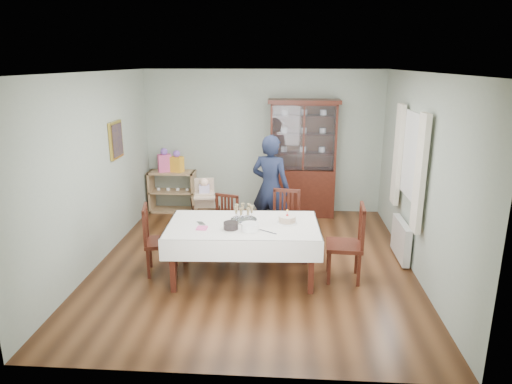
# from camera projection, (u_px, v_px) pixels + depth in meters

# --- Properties ---
(floor) EXTENTS (5.00, 5.00, 0.00)m
(floor) POSITION_uv_depth(u_px,v_px,m) (254.00, 262.00, 6.67)
(floor) COLOR #593319
(floor) RESTS_ON ground
(room_shell) EXTENTS (5.00, 5.00, 5.00)m
(room_shell) POSITION_uv_depth(u_px,v_px,m) (256.00, 141.00, 6.71)
(room_shell) COLOR #9EAA99
(room_shell) RESTS_ON floor
(dining_table) EXTENTS (2.05, 1.24, 0.76)m
(dining_table) POSITION_uv_depth(u_px,v_px,m) (243.00, 250.00, 6.14)
(dining_table) COLOR #431A10
(dining_table) RESTS_ON floor
(china_cabinet) EXTENTS (1.30, 0.48, 2.18)m
(china_cabinet) POSITION_uv_depth(u_px,v_px,m) (303.00, 157.00, 8.48)
(china_cabinet) COLOR #431A10
(china_cabinet) RESTS_ON floor
(sideboard) EXTENTS (0.90, 0.38, 0.80)m
(sideboard) POSITION_uv_depth(u_px,v_px,m) (173.00, 191.00, 8.86)
(sideboard) COLOR tan
(sideboard) RESTS_ON floor
(picture_frame) EXTENTS (0.04, 0.48, 0.58)m
(picture_frame) POSITION_uv_depth(u_px,v_px,m) (116.00, 140.00, 7.13)
(picture_frame) COLOR gold
(picture_frame) RESTS_ON room_shell
(window) EXTENTS (0.04, 1.02, 1.22)m
(window) POSITION_uv_depth(u_px,v_px,m) (413.00, 157.00, 6.39)
(window) COLOR white
(window) RESTS_ON room_shell
(curtain_left) EXTENTS (0.07, 0.30, 1.55)m
(curtain_left) POSITION_uv_depth(u_px,v_px,m) (420.00, 174.00, 5.82)
(curtain_left) COLOR silver
(curtain_left) RESTS_ON room_shell
(curtain_right) EXTENTS (0.07, 0.30, 1.55)m
(curtain_right) POSITION_uv_depth(u_px,v_px,m) (398.00, 155.00, 7.01)
(curtain_right) COLOR silver
(curtain_right) RESTS_ON room_shell
(radiator) EXTENTS (0.10, 0.80, 0.55)m
(radiator) POSITION_uv_depth(u_px,v_px,m) (401.00, 240.00, 6.74)
(radiator) COLOR white
(radiator) RESTS_ON floor
(chair_far_left) EXTENTS (0.50, 0.50, 0.88)m
(chair_far_left) POSITION_uv_depth(u_px,v_px,m) (223.00, 236.00, 6.97)
(chair_far_left) COLOR #431A10
(chair_far_left) RESTS_ON floor
(chair_far_right) EXTENTS (0.49, 0.49, 0.96)m
(chair_far_right) POSITION_uv_depth(u_px,v_px,m) (284.00, 235.00, 6.95)
(chair_far_right) COLOR #431A10
(chair_far_right) RESTS_ON floor
(chair_end_left) EXTENTS (0.51, 0.51, 0.96)m
(chair_end_left) POSITION_uv_depth(u_px,v_px,m) (161.00, 253.00, 6.30)
(chair_end_left) COLOR #431A10
(chair_end_left) RESTS_ON floor
(chair_end_right) EXTENTS (0.50, 0.50, 1.04)m
(chair_end_right) POSITION_uv_depth(u_px,v_px,m) (345.00, 258.00, 6.10)
(chair_end_right) COLOR #431A10
(chair_end_right) RESTS_ON floor
(woman) EXTENTS (0.73, 0.60, 1.73)m
(woman) POSITION_uv_depth(u_px,v_px,m) (270.00, 188.00, 7.37)
(woman) COLOR black
(woman) RESTS_ON floor
(high_chair) EXTENTS (0.51, 0.51, 0.99)m
(high_chair) POSITION_uv_depth(u_px,v_px,m) (205.00, 213.00, 7.66)
(high_chair) COLOR black
(high_chair) RESTS_ON floor
(champagne_tray) EXTENTS (0.36, 0.36, 0.22)m
(champagne_tray) POSITION_uv_depth(u_px,v_px,m) (244.00, 216.00, 6.15)
(champagne_tray) COLOR silver
(champagne_tray) RESTS_ON dining_table
(birthday_cake) EXTENTS (0.27, 0.27, 0.18)m
(birthday_cake) POSITION_uv_depth(u_px,v_px,m) (287.00, 219.00, 6.07)
(birthday_cake) COLOR white
(birthday_cake) RESTS_ON dining_table
(plate_stack_dark) EXTENTS (0.25, 0.25, 0.09)m
(plate_stack_dark) POSITION_uv_depth(u_px,v_px,m) (231.00, 226.00, 5.85)
(plate_stack_dark) COLOR black
(plate_stack_dark) RESTS_ON dining_table
(plate_stack_white) EXTENTS (0.29, 0.29, 0.10)m
(plate_stack_white) POSITION_uv_depth(u_px,v_px,m) (250.00, 227.00, 5.80)
(plate_stack_white) COLOR white
(plate_stack_white) RESTS_ON dining_table
(napkin_stack) EXTENTS (0.14, 0.14, 0.02)m
(napkin_stack) POSITION_uv_depth(u_px,v_px,m) (202.00, 228.00, 5.87)
(napkin_stack) COLOR #E65492
(napkin_stack) RESTS_ON dining_table
(cutlery) EXTENTS (0.16, 0.17, 0.01)m
(cutlery) POSITION_uv_depth(u_px,v_px,m) (199.00, 223.00, 6.06)
(cutlery) COLOR silver
(cutlery) RESTS_ON dining_table
(cake_knife) EXTENTS (0.23, 0.17, 0.01)m
(cake_knife) POSITION_uv_depth(u_px,v_px,m) (268.00, 232.00, 5.75)
(cake_knife) COLOR silver
(cake_knife) RESTS_ON dining_table
(gift_bag_pink) EXTENTS (0.29, 0.24, 0.45)m
(gift_bag_pink) POSITION_uv_depth(u_px,v_px,m) (165.00, 161.00, 8.68)
(gift_bag_pink) COLOR #E65492
(gift_bag_pink) RESTS_ON sideboard
(gift_bag_orange) EXTENTS (0.26, 0.22, 0.42)m
(gift_bag_orange) POSITION_uv_depth(u_px,v_px,m) (177.00, 162.00, 8.67)
(gift_bag_orange) COLOR #F9AB27
(gift_bag_orange) RESTS_ON sideboard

